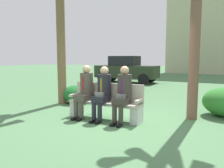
{
  "coord_description": "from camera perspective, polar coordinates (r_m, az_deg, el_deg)",
  "views": [
    {
      "loc": [
        2.33,
        -4.75,
        1.52
      ],
      "look_at": [
        -0.35,
        0.47,
        0.85
      ],
      "focal_mm": 35.75,
      "sensor_mm": 36.0,
      "label": 1
    }
  ],
  "objects": [
    {
      "name": "shrub_mid_lawn",
      "position": [
        7.76,
        -9.12,
        -2.58
      ],
      "size": [
        0.97,
        0.89,
        0.61
      ],
      "primitive_type": "ellipsoid",
      "color": "#1C6327",
      "rests_on": "ground"
    },
    {
      "name": "seated_man_middle",
      "position": [
        5.52,
        -2.41,
        -1.65
      ],
      "size": [
        0.34,
        0.72,
        1.33
      ],
      "color": "#23232D",
      "rests_on": "ground"
    },
    {
      "name": "seated_man_left",
      "position": [
        5.8,
        -6.93,
        -1.12
      ],
      "size": [
        0.34,
        0.72,
        1.35
      ],
      "color": "#4C473D",
      "rests_on": "ground"
    },
    {
      "name": "park_bench",
      "position": [
        5.68,
        -1.58,
        -4.65
      ],
      "size": [
        1.92,
        0.44,
        0.9
      ],
      "color": "#B7AD9E",
      "rests_on": "ground"
    },
    {
      "name": "seated_man_right",
      "position": [
        5.27,
        2.83,
        -1.94
      ],
      "size": [
        0.34,
        0.72,
        1.35
      ],
      "color": "#38332D",
      "rests_on": "ground"
    },
    {
      "name": "ground_plane",
      "position": [
        5.5,
        1.01,
        -9.52
      ],
      "size": [
        80.0,
        80.0,
        0.0
      ],
      "primitive_type": "plane",
      "color": "#49734A"
    },
    {
      "name": "parked_car_near",
      "position": [
        14.23,
        3.67,
        3.76
      ],
      "size": [
        3.92,
        1.74,
        1.68
      ],
      "color": "#232D1E",
      "rests_on": "ground"
    }
  ]
}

